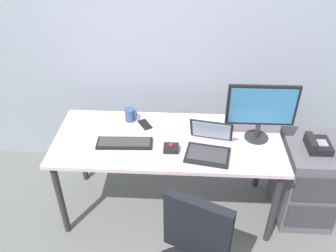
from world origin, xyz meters
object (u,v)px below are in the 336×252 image
at_px(keyboard, 125,143).
at_px(coffee_mug, 130,115).
at_px(trackball_mouse, 171,148).
at_px(desk_phone, 317,144).
at_px(monitor_main, 261,109).
at_px(cell_phone, 145,124).
at_px(laptop, 209,146).
at_px(file_cabinet, 306,180).

xyz_separation_m(keyboard, coffee_mug, (0.00, 0.32, 0.04)).
bearing_deg(coffee_mug, trackball_mouse, -46.93).
distance_m(desk_phone, monitor_main, 0.52).
distance_m(keyboard, cell_phone, 0.29).
bearing_deg(laptop, file_cabinet, 10.22).
height_order(laptop, trackball_mouse, laptop).
bearing_deg(laptop, desk_phone, 9.20).
relative_size(desk_phone, monitor_main, 0.40).
relative_size(trackball_mouse, coffee_mug, 1.03).
distance_m(file_cabinet, keyboard, 1.50).
height_order(file_cabinet, coffee_mug, coffee_mug).
height_order(trackball_mouse, coffee_mug, coffee_mug).
bearing_deg(coffee_mug, keyboard, -90.16).
xyz_separation_m(trackball_mouse, cell_phone, (-0.22, 0.31, -0.02)).
bearing_deg(desk_phone, cell_phone, 172.47).
bearing_deg(cell_phone, keyboard, -147.46).
relative_size(file_cabinet, cell_phone, 4.91).
bearing_deg(desk_phone, keyboard, -176.60).
height_order(keyboard, coffee_mug, coffee_mug).
bearing_deg(cell_phone, trackball_mouse, -85.97).
height_order(file_cabinet, cell_phone, cell_phone).
distance_m(trackball_mouse, cell_phone, 0.38).
relative_size(file_cabinet, laptop, 1.92).
xyz_separation_m(desk_phone, laptop, (-0.82, -0.13, 0.06)).
bearing_deg(trackball_mouse, laptop, 0.85).
relative_size(desk_phone, cell_phone, 1.41).
height_order(monitor_main, cell_phone, monitor_main).
bearing_deg(cell_phone, monitor_main, -40.16).
height_order(file_cabinet, desk_phone, desk_phone).
bearing_deg(monitor_main, cell_phone, 171.82).
distance_m(monitor_main, keyboard, 1.03).
xyz_separation_m(keyboard, laptop, (0.62, -0.05, 0.04)).
relative_size(file_cabinet, coffee_mug, 6.51).
height_order(coffee_mug, cell_phone, coffee_mug).
bearing_deg(coffee_mug, desk_phone, -9.32).
bearing_deg(keyboard, trackball_mouse, -8.33).
distance_m(file_cabinet, coffee_mug, 1.52).
xyz_separation_m(desk_phone, coffee_mug, (-1.43, 0.24, 0.06)).
height_order(monitor_main, coffee_mug, monitor_main).
bearing_deg(desk_phone, file_cabinet, 63.22).
distance_m(monitor_main, cell_phone, 0.91).
bearing_deg(monitor_main, laptop, -153.92).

